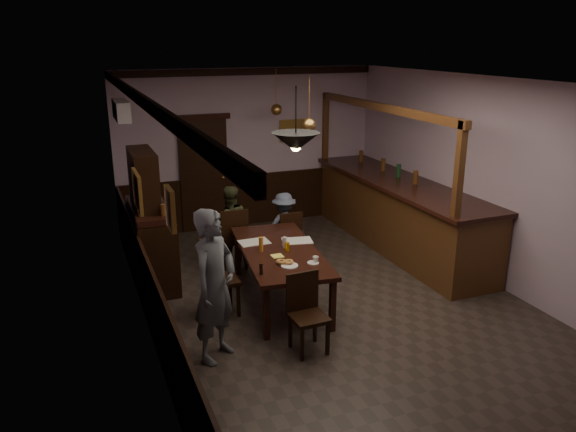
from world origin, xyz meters
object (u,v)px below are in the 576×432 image
pendant_brass_mid (309,125)px  pendant_brass_far (276,110)px  chair_near (306,309)px  person_standing (215,286)px  person_seated_right (284,226)px  bar_counter (398,212)px  chair_side (214,275)px  coffee_cup (316,259)px  pendant_iron (296,142)px  dining_table (280,254)px  soda_can (287,247)px  chair_far_left (233,236)px  sideboard (150,231)px  chair_far_right (289,235)px  person_seated_left (230,225)px

pendant_brass_mid → pendant_brass_far: (0.20, 1.90, 0.00)m
chair_near → person_standing: person_standing is taller
person_seated_right → bar_counter: (2.02, -0.24, 0.08)m
bar_counter → pendant_brass_mid: size_ratio=5.52×
chair_side → pendant_brass_far: pendant_brass_far is taller
coffee_cup → person_standing: bearing=-153.9°
pendant_iron → pendant_brass_far: (1.06, 3.49, -0.07)m
dining_table → pendant_brass_mid: (0.76, 0.80, 1.61)m
coffee_cup → soda_can: (-0.19, 0.52, 0.01)m
chair_far_left → soda_can: size_ratio=8.32×
coffee_cup → sideboard: sideboard is taller
bar_counter → sideboard: bearing=179.2°
soda_can → sideboard: sideboard is taller
chair_far_right → sideboard: 2.18m
pendant_iron → chair_far_right: bearing=70.6°
chair_side → person_seated_right: (1.59, 1.58, -0.00)m
person_standing → pendant_iron: size_ratio=2.40×
coffee_cup → sideboard: bearing=140.4°
chair_near → person_standing: 1.11m
chair_far_left → pendant_brass_far: (1.25, 1.38, 1.75)m
chair_near → person_seated_left: bearing=89.3°
chair_near → pendant_brass_far: size_ratio=1.15×
bar_counter → pendant_brass_mid: (-1.89, -0.44, 1.67)m
dining_table → soda_can: soda_can is taller
chair_side → pendant_brass_far: size_ratio=1.26×
chair_near → coffee_cup: bearing=55.9°
chair_far_left → pendant_brass_far: bearing=-130.7°
person_standing → person_seated_right: (1.83, 2.60, -0.33)m
dining_table → pendant_iron: (-0.10, -0.79, 1.68)m
chair_side → pendant_brass_mid: pendant_brass_mid is taller
coffee_cup → bar_counter: (2.39, 1.85, -0.17)m
dining_table → pendant_brass_mid: pendant_brass_mid is taller
person_seated_left → soda_can: (0.33, -1.68, 0.17)m
chair_far_left → person_seated_right: bearing=-168.0°
chair_near → coffee_cup: (0.44, 0.71, 0.29)m
soda_can → pendant_brass_far: pendant_brass_far is taller
dining_table → person_seated_right: size_ratio=2.08×
chair_side → pendant_brass_mid: size_ratio=1.26×
chair_far_right → pendant_iron: (-0.71, -2.01, 1.89)m
bar_counter → person_standing: bearing=-148.5°
chair_near → soda_can: size_ratio=7.76×
soda_can → pendant_brass_mid: 1.86m
pendant_brass_mid → pendant_iron: bearing=-118.4°
chair_far_left → person_seated_left: (0.03, 0.28, 0.10)m
chair_side → sideboard: sideboard is taller
person_standing → pendant_iron: bearing=-24.8°
coffee_cup → pendant_brass_mid: 2.11m
chair_near → dining_table: bearing=80.1°
dining_table → chair_far_left: 1.35m
pendant_brass_mid → chair_near: bearing=-113.9°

